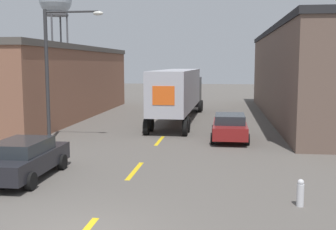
{
  "coord_description": "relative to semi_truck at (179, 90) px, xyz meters",
  "views": [
    {
      "loc": [
        3.51,
        -9.82,
        4.35
      ],
      "look_at": [
        0.8,
        10.94,
        1.78
      ],
      "focal_mm": 45.0,
      "sensor_mm": 36.0,
      "label": 1
    }
  ],
  "objects": [
    {
      "name": "road_centerline",
      "position": [
        -0.23,
        -15.33,
        -2.32
      ],
      "size": [
        0.2,
        16.4,
        0.01
      ],
      "color": "gold",
      "rests_on": "ground_plane"
    },
    {
      "name": "warehouse_left",
      "position": [
        -11.4,
        1.06,
        0.54
      ],
      "size": [
        8.41,
        23.5,
        5.73
      ],
      "color": "brown",
      "rests_on": "ground_plane"
    },
    {
      "name": "semi_truck",
      "position": [
        0.0,
        0.0,
        0.0
      ],
      "size": [
        2.93,
        15.68,
        3.88
      ],
      "rotation": [
        0.0,
        0.0,
        -0.02
      ],
      "color": "black",
      "rests_on": "ground_plane"
    },
    {
      "name": "parked_car_left_near",
      "position": [
        -4.16,
        -16.98,
        -1.54
      ],
      "size": [
        2.07,
        4.64,
        1.49
      ],
      "color": "black",
      "rests_on": "ground_plane"
    },
    {
      "name": "parked_car_right_mid",
      "position": [
        3.7,
        -7.84,
        -1.54
      ],
      "size": [
        2.07,
        4.64,
        1.49
      ],
      "color": "maroon",
      "rests_on": "ground_plane"
    },
    {
      "name": "water_tower",
      "position": [
        -22.6,
        32.05,
        11.53
      ],
      "size": [
        5.01,
        5.01,
        16.67
      ],
      "color": "#47474C",
      "rests_on": "ground_plane"
    },
    {
      "name": "street_lamp",
      "position": [
        -5.82,
        -9.69,
        2.0
      ],
      "size": [
        3.33,
        0.32,
        7.24
      ],
      "color": "#2D2D30",
      "rests_on": "ground_plane"
    },
    {
      "name": "fire_hydrant",
      "position": [
        5.68,
        -18.88,
        -1.9
      ],
      "size": [
        0.22,
        0.22,
        0.85
      ],
      "color": "silver",
      "rests_on": "ground_plane"
    }
  ]
}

